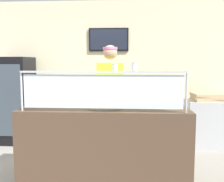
{
  "coord_description": "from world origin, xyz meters",
  "views": [
    {
      "loc": [
        1.34,
        -2.85,
        1.51
      ],
      "look_at": [
        1.12,
        0.36,
        1.16
      ],
      "focal_mm": 42.07,
      "sensor_mm": 36.0,
      "label": 1
    }
  ],
  "objects_px": {
    "pizza_tray": "(105,107)",
    "pizza_server": "(109,105)",
    "pepper_flake_shaker": "(134,67)",
    "pizza_box_stack": "(206,97)",
    "drink_fridge": "(14,100)",
    "parmesan_shaker": "(115,68)",
    "worker_figure": "(110,96)"
  },
  "relations": [
    {
      "from": "pizza_server",
      "to": "pizza_box_stack",
      "type": "relative_size",
      "value": 0.56
    },
    {
      "from": "pizza_tray",
      "to": "worker_figure",
      "type": "xyz_separation_m",
      "value": [
        0.01,
        0.7,
        0.04
      ]
    },
    {
      "from": "parmesan_shaker",
      "to": "pizza_box_stack",
      "type": "relative_size",
      "value": 0.17
    },
    {
      "from": "pizza_server",
      "to": "worker_figure",
      "type": "relative_size",
      "value": 0.16
    },
    {
      "from": "pepper_flake_shaker",
      "to": "pizza_box_stack",
      "type": "height_order",
      "value": "pepper_flake_shaker"
    },
    {
      "from": "parmesan_shaker",
      "to": "pepper_flake_shaker",
      "type": "height_order",
      "value": "pepper_flake_shaker"
    },
    {
      "from": "pizza_server",
      "to": "drink_fridge",
      "type": "xyz_separation_m",
      "value": [
        -1.93,
        1.63,
        -0.19
      ]
    },
    {
      "from": "parmesan_shaker",
      "to": "worker_figure",
      "type": "distance_m",
      "value": 1.06
    },
    {
      "from": "pizza_tray",
      "to": "pepper_flake_shaker",
      "type": "xyz_separation_m",
      "value": [
        0.35,
        -0.25,
        0.49
      ]
    },
    {
      "from": "pepper_flake_shaker",
      "to": "drink_fridge",
      "type": "xyz_separation_m",
      "value": [
        -2.24,
        1.86,
        -0.65
      ]
    },
    {
      "from": "pizza_server",
      "to": "parmesan_shaker",
      "type": "relative_size",
      "value": 3.36
    },
    {
      "from": "worker_figure",
      "to": "drink_fridge",
      "type": "height_order",
      "value": "worker_figure"
    },
    {
      "from": "pizza_tray",
      "to": "worker_figure",
      "type": "distance_m",
      "value": 0.7
    },
    {
      "from": "parmesan_shaker",
      "to": "pizza_server",
      "type": "bearing_deg",
      "value": 111.77
    },
    {
      "from": "pepper_flake_shaker",
      "to": "worker_figure",
      "type": "distance_m",
      "value": 1.1
    },
    {
      "from": "pizza_server",
      "to": "worker_figure",
      "type": "distance_m",
      "value": 0.72
    },
    {
      "from": "pizza_tray",
      "to": "pizza_box_stack",
      "type": "height_order",
      "value": "pizza_tray"
    },
    {
      "from": "pizza_server",
      "to": "drink_fridge",
      "type": "relative_size",
      "value": 0.17
    },
    {
      "from": "pizza_tray",
      "to": "pepper_flake_shaker",
      "type": "relative_size",
      "value": 4.39
    },
    {
      "from": "pizza_tray",
      "to": "drink_fridge",
      "type": "relative_size",
      "value": 0.26
    },
    {
      "from": "pizza_tray",
      "to": "pizza_server",
      "type": "bearing_deg",
      "value": -25.3
    },
    {
      "from": "worker_figure",
      "to": "pepper_flake_shaker",
      "type": "bearing_deg",
      "value": -70.5
    },
    {
      "from": "pepper_flake_shaker",
      "to": "pizza_box_stack",
      "type": "relative_size",
      "value": 0.19
    },
    {
      "from": "pizza_server",
      "to": "drink_fridge",
      "type": "bearing_deg",
      "value": 135.46
    },
    {
      "from": "pepper_flake_shaker",
      "to": "drink_fridge",
      "type": "distance_m",
      "value": 2.98
    },
    {
      "from": "parmesan_shaker",
      "to": "pepper_flake_shaker",
      "type": "relative_size",
      "value": 0.87
    },
    {
      "from": "pepper_flake_shaker",
      "to": "pizza_box_stack",
      "type": "xyz_separation_m",
      "value": [
        1.32,
        1.81,
        -0.56
      ]
    },
    {
      "from": "pizza_server",
      "to": "worker_figure",
      "type": "xyz_separation_m",
      "value": [
        -0.03,
        0.72,
        0.02
      ]
    },
    {
      "from": "pepper_flake_shaker",
      "to": "pizza_tray",
      "type": "bearing_deg",
      "value": 144.48
    },
    {
      "from": "pizza_tray",
      "to": "parmesan_shaker",
      "type": "relative_size",
      "value": 5.04
    },
    {
      "from": "pizza_server",
      "to": "parmesan_shaker",
      "type": "height_order",
      "value": "parmesan_shaker"
    },
    {
      "from": "parmesan_shaker",
      "to": "drink_fridge",
      "type": "xyz_separation_m",
      "value": [
        -2.02,
        1.86,
        -0.65
      ]
    }
  ]
}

